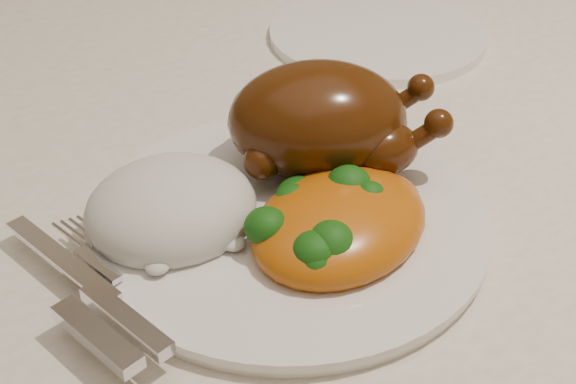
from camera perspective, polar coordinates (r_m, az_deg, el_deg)
name	(u,v)px	position (r m, az deg, el deg)	size (l,w,h in m)	color
dining_table	(341,241)	(0.71, 3.81, -3.48)	(1.60, 0.90, 0.76)	brown
tablecloth	(345,172)	(0.67, 4.05, 1.39)	(1.73, 1.03, 0.18)	white
dinner_plate	(288,222)	(0.56, 0.00, -2.17)	(0.27, 0.27, 0.01)	white
side_plate	(377,34)	(0.83, 6.37, 11.11)	(0.22, 0.22, 0.01)	white
roast_chicken	(323,120)	(0.58, 2.53, 5.15)	(0.18, 0.14, 0.08)	#4D2408
rice_mound	(171,210)	(0.54, -8.29, -1.25)	(0.12, 0.11, 0.06)	silver
mac_and_cheese	(339,221)	(0.53, 3.68, -2.04)	(0.17, 0.15, 0.05)	#BB510C
cutlery	(98,303)	(0.49, -13.35, -7.67)	(0.06, 0.17, 0.01)	silver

